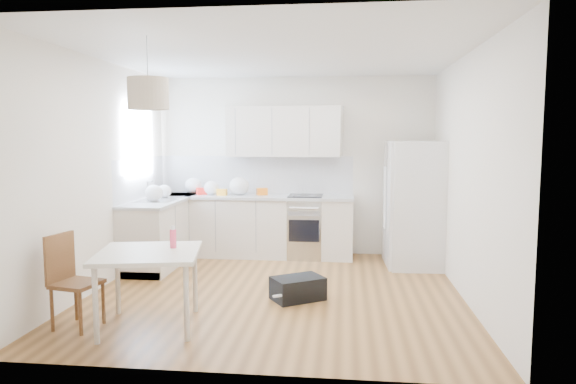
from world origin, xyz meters
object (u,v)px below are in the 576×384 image
(refrigerator, at_px, (415,204))
(dining_table, at_px, (149,259))
(dining_chair, at_px, (77,281))
(gym_bag, at_px, (298,288))

(refrigerator, distance_m, dining_table, 3.86)
(dining_chair, relative_size, gym_bag, 1.63)
(refrigerator, relative_size, dining_table, 1.61)
(refrigerator, height_order, dining_table, refrigerator)
(refrigerator, xyz_separation_m, dining_chair, (-3.45, -2.76, -0.42))
(dining_chair, bearing_deg, refrigerator, 50.22)
(dining_table, relative_size, dining_chair, 1.22)
(refrigerator, bearing_deg, dining_table, -138.45)
(refrigerator, relative_size, dining_chair, 1.96)
(dining_table, xyz_separation_m, dining_chair, (-0.66, -0.10, -0.20))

